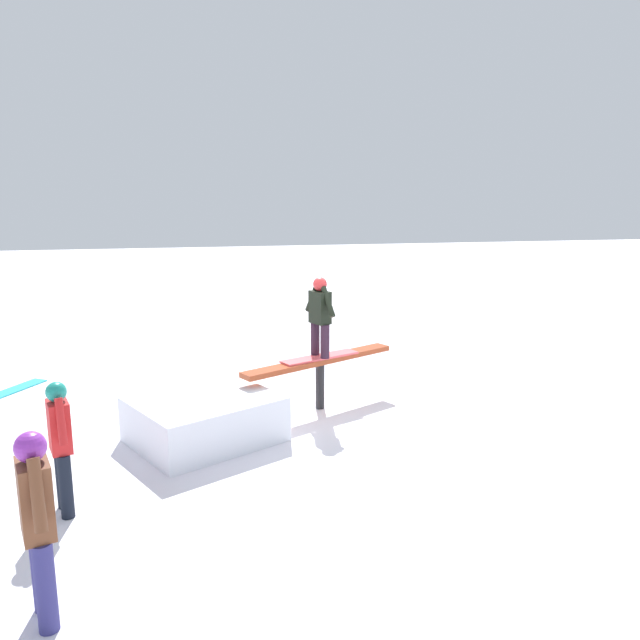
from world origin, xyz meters
The scene contains 7 objects.
ground_plane centered at (0.00, 0.00, 0.00)m, with size 60.00×60.00×0.00m, color white.
rail_feature centered at (0.00, 0.00, 0.70)m, with size 2.59×1.52×0.81m.
snow_kicker_ramp centered at (-1.80, -0.93, 0.31)m, with size 1.80×1.50×0.62m, color white.
main_rider_on_rail centered at (0.00, 0.00, 1.43)m, with size 1.31×0.78×1.26m.
bystander_red centered at (-3.31, -2.59, 0.81)m, with size 0.29×0.59×1.44m.
bystander_brown centered at (-3.17, -4.36, 0.88)m, with size 0.33×0.71×1.58m.
loose_snowboard_cyan centered at (-4.95, 1.95, 0.01)m, with size 1.31×0.28×0.02m, color #30C1CC.
Camera 1 is at (-1.98, -9.08, 3.33)m, focal length 35.00 mm.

